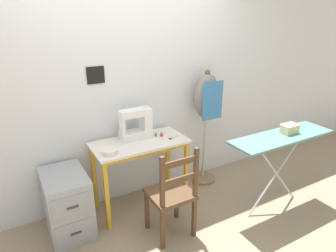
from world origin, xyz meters
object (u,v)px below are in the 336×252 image
at_px(wooden_chair, 172,195).
at_px(sewing_machine, 138,124).
at_px(fabric_bowl, 109,151).
at_px(storage_box, 290,129).
at_px(thread_spool_near_machine, 156,134).
at_px(thread_spool_mid_table, 161,135).
at_px(filing_cabinet, 67,204).
at_px(ironing_board, 281,140).
at_px(scissors, 173,138).
at_px(dress_form, 206,103).

bearing_deg(wooden_chair, sewing_machine, 92.38).
relative_size(fabric_bowl, storage_box, 0.88).
bearing_deg(thread_spool_near_machine, thread_spool_mid_table, -38.47).
height_order(thread_spool_mid_table, filing_cabinet, thread_spool_mid_table).
height_order(fabric_bowl, thread_spool_mid_table, fabric_bowl).
xyz_separation_m(sewing_machine, fabric_bowl, (-0.39, -0.22, -0.13)).
relative_size(sewing_machine, fabric_bowl, 2.19).
relative_size(sewing_machine, ironing_board, 0.30).
distance_m(scissors, filing_cabinet, 1.23).
height_order(ironing_board, storage_box, storage_box).
bearing_deg(thread_spool_mid_table, wooden_chair, -109.57).
xyz_separation_m(sewing_machine, filing_cabinet, (-0.82, -0.14, -0.61)).
bearing_deg(ironing_board, thread_spool_mid_table, 142.56).
bearing_deg(dress_form, wooden_chair, -141.86).
bearing_deg(thread_spool_mid_table, filing_cabinet, -177.65).
bearing_deg(sewing_machine, storage_box, -31.98).
relative_size(scissors, wooden_chair, 0.16).
bearing_deg(storage_box, fabric_bowl, 160.44).
distance_m(scissors, ironing_board, 1.12).
xyz_separation_m(scissors, thread_spool_near_machine, (-0.13, 0.14, 0.02)).
height_order(thread_spool_near_machine, wooden_chair, wooden_chair).
relative_size(scissors, thread_spool_near_machine, 3.87).
height_order(scissors, ironing_board, ironing_board).
bearing_deg(thread_spool_near_machine, fabric_bowl, -164.45).
xyz_separation_m(thread_spool_near_machine, thread_spool_mid_table, (0.05, -0.04, 0.00)).
height_order(dress_form, storage_box, dress_form).
relative_size(ironing_board, storage_box, 6.54).
bearing_deg(sewing_machine, ironing_board, -34.95).
bearing_deg(thread_spool_mid_table, dress_form, 8.61).
relative_size(thread_spool_near_machine, dress_form, 0.03).
distance_m(scissors, dress_form, 0.65).
height_order(wooden_chair, storage_box, storage_box).
bearing_deg(dress_form, filing_cabinet, -175.24).
relative_size(thread_spool_mid_table, wooden_chair, 0.04).
distance_m(scissors, thread_spool_mid_table, 0.13).
bearing_deg(dress_form, storage_box, -61.71).
relative_size(wooden_chair, filing_cabinet, 1.49).
height_order(fabric_bowl, ironing_board, ironing_board).
height_order(sewing_machine, thread_spool_mid_table, sewing_machine).
xyz_separation_m(wooden_chair, dress_form, (0.86, 0.67, 0.58)).
distance_m(dress_form, storage_box, 0.96).
xyz_separation_m(sewing_machine, thread_spool_near_machine, (0.18, -0.06, -0.13)).
xyz_separation_m(sewing_machine, storage_box, (1.34, -0.83, -0.02)).
bearing_deg(scissors, filing_cabinet, 177.24).
distance_m(sewing_machine, filing_cabinet, 1.03).
bearing_deg(thread_spool_mid_table, ironing_board, -37.44).
bearing_deg(thread_spool_mid_table, sewing_machine, 157.43).
relative_size(filing_cabinet, dress_form, 0.44).
bearing_deg(dress_form, sewing_machine, -179.84).
xyz_separation_m(thread_spool_near_machine, storage_box, (1.15, -0.78, 0.11)).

